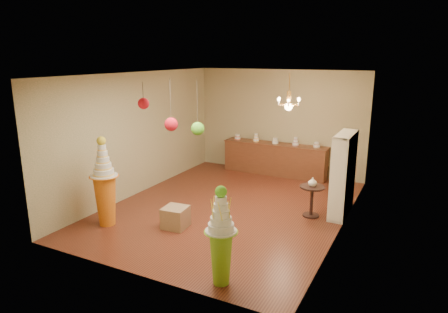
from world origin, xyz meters
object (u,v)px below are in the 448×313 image
at_px(pedestal_orange, 105,192).
at_px(round_table, 312,197).
at_px(sideboard, 275,158).
at_px(pedestal_green, 221,244).

relative_size(pedestal_orange, round_table, 2.65).
distance_m(pedestal_orange, sideboard, 5.28).
xyz_separation_m(sideboard, round_table, (1.79, -2.61, -0.04)).
xyz_separation_m(pedestal_green, sideboard, (-1.27, 5.82, -0.17)).
distance_m(sideboard, round_table, 3.17).
bearing_deg(round_table, pedestal_orange, -147.12).
bearing_deg(pedestal_green, pedestal_orange, 164.30).
distance_m(pedestal_green, sideboard, 5.96).
bearing_deg(pedestal_orange, round_table, 32.88).
relative_size(pedestal_orange, sideboard, 0.61).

